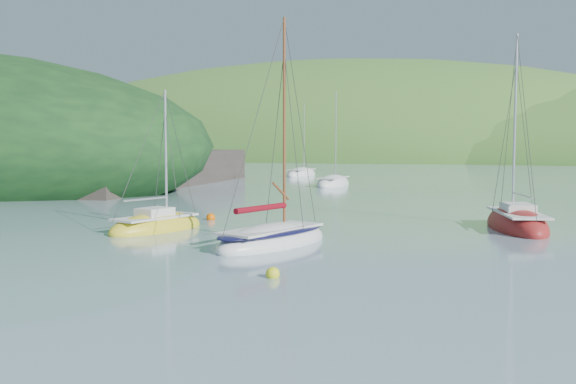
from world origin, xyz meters
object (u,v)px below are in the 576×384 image
at_px(sailboat_yellow, 157,227).
at_px(distant_sloop_a, 333,184).
at_px(daysailer_white, 273,240).
at_px(sloop_red, 517,225).
at_px(distant_sloop_c, 301,175).

distance_m(sailboat_yellow, distant_sloop_a, 35.12).
bearing_deg(daysailer_white, sailboat_yellow, 177.64).
distance_m(sloop_red, sailboat_yellow, 17.62).
relative_size(daysailer_white, distant_sloop_a, 0.97).
distance_m(sloop_red, distant_sloop_a, 33.63).
bearing_deg(sloop_red, distant_sloop_c, 105.74).
distance_m(daysailer_white, sloop_red, 12.86).
bearing_deg(distant_sloop_c, sailboat_yellow, -74.52).
height_order(sloop_red, sailboat_yellow, sloop_red).
xyz_separation_m(daysailer_white, distant_sloop_a, (-10.52, 36.81, -0.05)).
bearing_deg(daysailer_white, distant_sloop_c, 123.63).
bearing_deg(sloop_red, sailboat_yellow, -172.96).
xyz_separation_m(daysailer_white, distant_sloop_c, (-21.16, 54.21, -0.05)).
distance_m(daysailer_white, sailboat_yellow, 7.33).
relative_size(sloop_red, distant_sloop_a, 1.01).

